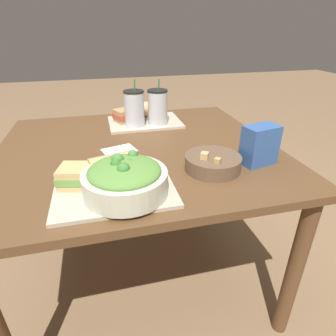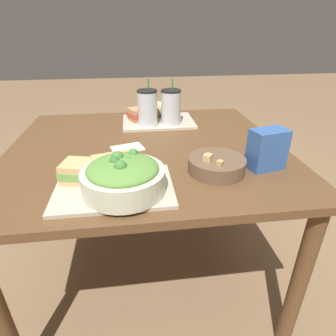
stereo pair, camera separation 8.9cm
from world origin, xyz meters
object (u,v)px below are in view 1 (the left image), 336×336
Objects in this scene: drink_cup_red at (158,108)px; chip_bag at (260,145)px; salad_bowl at (125,178)px; sandwich_near at (83,176)px; baguette_far at (148,109)px; napkin_folded at (119,150)px; drink_cup_dark at (134,110)px; baguette_near at (113,166)px; soup_bowl at (213,162)px; sandwich_far at (127,115)px.

drink_cup_red is 1.54× the size of chip_bag.
sandwich_near is (-0.12, 0.08, -0.02)m from salad_bowl.
baguette_far reaches higher than napkin_folded.
napkin_folded is (-0.11, -0.26, -0.09)m from drink_cup_dark.
baguette_near reaches higher than sandwich_near.
baguette_near is 1.08× the size of napkin_folded.
salad_bowl is 0.36m from napkin_folded.
napkin_folded is at bearing -129.87° from drink_cup_red.
baguette_near is 0.69m from baguette_far.
chip_bag reaches higher than baguette_far.
sandwich_near is at bearing 94.49° from baguette_near.
salad_bowl is 1.55× the size of sandwich_near.
salad_bowl is at bearing -162.14° from soup_bowl.
chip_bag is at bearing -105.05° from baguette_near.
drink_cup_red is at bearing 99.85° from soup_bowl.
sandwich_far reaches higher than napkin_folded.
baguette_far is at bearing 77.80° from sandwich_near.
baguette_near is 1.16× the size of baguette_far.
sandwich_near is at bearing -116.25° from napkin_folded.
sandwich_near is 1.00× the size of sandwich_far.
baguette_far is (0.21, 0.76, -0.01)m from salad_bowl.
salad_bowl reaches higher than napkin_folded.
drink_cup_red is at bearing 50.13° from napkin_folded.
drink_cup_red is (0.36, 0.54, 0.05)m from sandwich_near.
chip_bag is at bearing -52.56° from drink_cup_dark.
sandwich_near is 0.10m from baguette_near.
chip_bag reaches higher than baguette_near.
sandwich_far is at bearing 111.20° from soup_bowl.
baguette_far is 0.46m from napkin_folded.
sandwich_near is 1.00× the size of baguette_near.
sandwich_far is 0.73× the size of drink_cup_red.
sandwich_near is at bearing -123.50° from drink_cup_red.
sandwich_far is 0.10m from drink_cup_dark.
soup_bowl is 1.23× the size of sandwich_far.
chip_bag is (0.63, 0.03, 0.03)m from sandwich_near.
salad_bowl reaches higher than soup_bowl.
baguette_far is 0.93× the size of napkin_folded.
drink_cup_dark is at bearing 68.34° from napkin_folded.
baguette_far is at bearing 98.32° from drink_cup_red.
soup_bowl is 1.22× the size of sandwich_near.
napkin_folded is (0.01, 0.35, -0.06)m from salad_bowl.
sandwich_near is at bearing 152.18° from baguette_far.
soup_bowl is 1.43× the size of baguette_far.
baguette_near is 0.73× the size of drink_cup_red.
napkin_folded is at bearing -127.12° from sandwich_far.
drink_cup_red is at bearing 105.26° from chip_bag.
sandwich_near is 0.65m from drink_cup_red.
drink_cup_red is (0.12, 0.00, -0.00)m from drink_cup_dark.
chip_bag is at bearing 16.69° from sandwich_near.
salad_bowl is 0.15m from sandwich_near.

